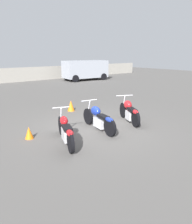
# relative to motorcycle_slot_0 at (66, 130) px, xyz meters

# --- Properties ---
(ground_plane) EXTENTS (60.00, 60.00, 0.00)m
(ground_plane) POSITION_rel_motorcycle_slot_0_xyz_m (1.62, 0.52, -0.42)
(ground_plane) COLOR #514F4C
(motorcycle_slot_0) EXTENTS (0.96, 2.08, 1.01)m
(motorcycle_slot_0) POSITION_rel_motorcycle_slot_0_xyz_m (0.00, 0.00, 0.00)
(motorcycle_slot_0) COLOR black
(motorcycle_slot_0) RESTS_ON ground_plane
(motorcycle_slot_1) EXTENTS (0.70, 2.17, 1.01)m
(motorcycle_slot_1) POSITION_rel_motorcycle_slot_0_xyz_m (1.60, 0.28, 0.02)
(motorcycle_slot_1) COLOR black
(motorcycle_slot_1) RESTS_ON ground_plane
(motorcycle_slot_2) EXTENTS (1.09, 1.84, 1.02)m
(motorcycle_slot_2) POSITION_rel_motorcycle_slot_0_xyz_m (3.20, 0.20, 0.03)
(motorcycle_slot_2) COLOR black
(motorcycle_slot_2) RESTS_ON ground_plane
(parked_van) EXTENTS (4.78, 2.58, 2.02)m
(parked_van) POSITION_rel_motorcycle_slot_0_xyz_m (10.67, 12.97, 0.70)
(parked_van) COLOR #999EA8
(parked_van) RESTS_ON ground_plane
(traffic_cone_near) EXTENTS (0.28, 0.28, 0.40)m
(traffic_cone_near) POSITION_rel_motorcycle_slot_0_xyz_m (-0.73, 1.12, -0.22)
(traffic_cone_near) COLOR orange
(traffic_cone_near) RESTS_ON ground_plane
(traffic_cone_far) EXTENTS (0.34, 0.34, 0.52)m
(traffic_cone_far) POSITION_rel_motorcycle_slot_0_xyz_m (2.36, 3.25, -0.16)
(traffic_cone_far) COLOR orange
(traffic_cone_far) RESTS_ON ground_plane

